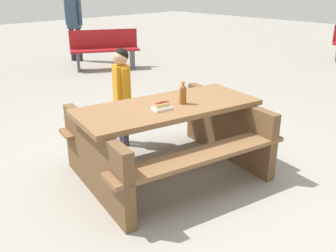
% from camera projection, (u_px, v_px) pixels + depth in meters
% --- Properties ---
extents(ground_plane, '(30.00, 30.00, 0.00)m').
position_uv_depth(ground_plane, '(168.00, 172.00, 3.95)').
color(ground_plane, gray).
rests_on(ground_plane, ground).
extents(picnic_table, '(2.05, 1.73, 0.75)m').
position_uv_depth(picnic_table, '(168.00, 133.00, 3.78)').
color(picnic_table, brown).
rests_on(picnic_table, ground).
extents(soda_bottle, '(0.07, 0.07, 0.22)m').
position_uv_depth(soda_bottle, '(183.00, 94.00, 3.66)').
color(soda_bottle, brown).
rests_on(soda_bottle, picnic_table).
extents(hotdog_tray, '(0.20, 0.14, 0.08)m').
position_uv_depth(hotdog_tray, '(162.00, 107.00, 3.51)').
color(hotdog_tray, white).
rests_on(hotdog_tray, picnic_table).
extents(child_in_coat, '(0.21, 0.28, 1.17)m').
position_uv_depth(child_in_coat, '(122.00, 84.00, 4.38)').
color(child_in_coat, '#3F334C').
rests_on(child_in_coat, ground).
extents(park_bench_near, '(1.51, 1.07, 0.85)m').
position_uv_depth(park_bench_near, '(105.00, 49.00, 8.36)').
color(park_bench_near, maroon).
rests_on(park_bench_near, ground).
extents(bystander_adult, '(0.35, 0.37, 1.73)m').
position_uv_depth(bystander_adult, '(73.00, 14.00, 8.94)').
color(bystander_adult, '#262633').
rests_on(bystander_adult, ground).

